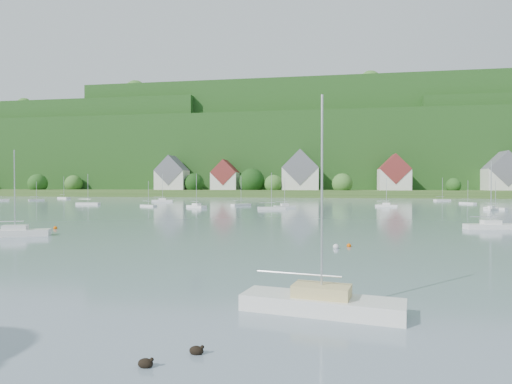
% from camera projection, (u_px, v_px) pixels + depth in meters
% --- Properties ---
extents(far_shore_strip, '(600.00, 60.00, 3.00)m').
position_uv_depth(far_shore_strip, '(292.00, 193.00, 206.00)').
color(far_shore_strip, '#2F4D1D').
rests_on(far_shore_strip, ground).
extents(forested_ridge, '(620.00, 181.22, 69.89)m').
position_uv_depth(forested_ridge, '(301.00, 157.00, 273.24)').
color(forested_ridge, '#183E13').
rests_on(forested_ridge, ground).
extents(village_building_0, '(14.00, 10.40, 16.00)m').
position_uv_depth(village_building_0, '(172.00, 176.00, 201.87)').
color(village_building_0, silver).
rests_on(village_building_0, far_shore_strip).
extents(village_building_1, '(12.00, 9.36, 14.00)m').
position_uv_depth(village_building_1, '(225.00, 177.00, 199.84)').
color(village_building_1, silver).
rests_on(village_building_1, far_shore_strip).
extents(village_building_2, '(16.00, 11.44, 18.00)m').
position_uv_depth(village_building_2, '(301.00, 174.00, 193.21)').
color(village_building_2, silver).
rests_on(village_building_2, far_shore_strip).
extents(village_building_3, '(13.00, 10.40, 15.50)m').
position_uv_depth(village_building_3, '(394.00, 175.00, 184.82)').
color(village_building_3, silver).
rests_on(village_building_3, far_shore_strip).
extents(village_building_4, '(15.00, 10.40, 16.50)m').
position_uv_depth(village_building_4, '(503.00, 175.00, 181.54)').
color(village_building_4, silver).
rests_on(village_building_4, far_shore_strip).
extents(near_sailboat_0, '(6.87, 4.52, 9.05)m').
position_uv_depth(near_sailboat_0, '(15.00, 232.00, 45.25)').
color(near_sailboat_0, white).
rests_on(near_sailboat_0, ground).
extents(near_sailboat_2, '(7.06, 3.17, 9.21)m').
position_uv_depth(near_sailboat_2, '(322.00, 302.00, 18.26)').
color(near_sailboat_2, white).
rests_on(near_sailboat_2, ground).
extents(near_sailboat_3, '(6.32, 2.75, 8.26)m').
position_uv_depth(near_sailboat_3, '(491.00, 225.00, 52.56)').
color(near_sailboat_3, white).
rests_on(near_sailboat_3, ground).
extents(mooring_buoy_1, '(0.50, 0.50, 0.50)m').
position_uv_depth(mooring_buoy_1, '(336.00, 248.00, 36.61)').
color(mooring_buoy_1, silver).
rests_on(mooring_buoy_1, ground).
extents(mooring_buoy_2, '(0.38, 0.38, 0.38)m').
position_uv_depth(mooring_buoy_2, '(349.00, 247.00, 37.55)').
color(mooring_buoy_2, '#DF5100').
rests_on(mooring_buoy_2, ground).
extents(mooring_buoy_3, '(0.45, 0.45, 0.45)m').
position_uv_depth(mooring_buoy_3, '(55.00, 229.00, 52.55)').
color(mooring_buoy_3, '#DF5100').
rests_on(mooring_buoy_3, ground).
extents(duck_pair, '(1.70, 1.50, 0.35)m').
position_uv_depth(duck_pair, '(172.00, 357.00, 13.31)').
color(duck_pair, black).
rests_on(duck_pair, ground).
extents(far_sailboat_cluster, '(197.85, 60.79, 8.71)m').
position_uv_depth(far_sailboat_cluster, '(289.00, 203.00, 119.64)').
color(far_sailboat_cluster, white).
rests_on(far_sailboat_cluster, ground).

